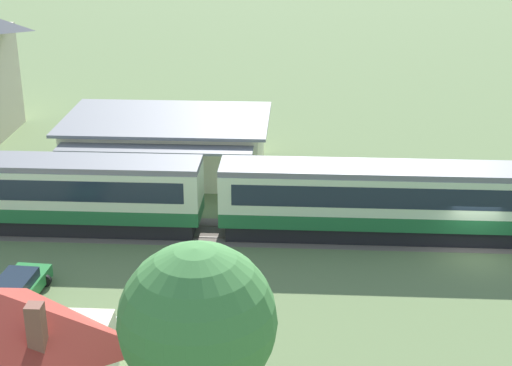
{
  "coord_description": "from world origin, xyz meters",
  "views": [
    {
      "loc": [
        -9.27,
        -37.29,
        18.55
      ],
      "look_at": [
        -11.61,
        3.31,
        2.44
      ],
      "focal_mm": 55.0,
      "sensor_mm": 36.0,
      "label": 1
    }
  ],
  "objects_px": {
    "passenger_train": "(393,198)",
    "station_building": "(167,144)",
    "yard_tree_1": "(197,321)",
    "parked_car_green": "(17,288)"
  },
  "relations": [
    {
      "from": "passenger_train",
      "to": "parked_car_green",
      "type": "distance_m",
      "value": 19.75
    },
    {
      "from": "passenger_train",
      "to": "yard_tree_1",
      "type": "height_order",
      "value": "yard_tree_1"
    },
    {
      "from": "station_building",
      "to": "yard_tree_1",
      "type": "distance_m",
      "value": 28.27
    },
    {
      "from": "parked_car_green",
      "to": "yard_tree_1",
      "type": "relative_size",
      "value": 0.55
    },
    {
      "from": "passenger_train",
      "to": "station_building",
      "type": "relative_size",
      "value": 4.25
    },
    {
      "from": "parked_car_green",
      "to": "yard_tree_1",
      "type": "bearing_deg",
      "value": -132.45
    },
    {
      "from": "station_building",
      "to": "yard_tree_1",
      "type": "bearing_deg",
      "value": -78.49
    },
    {
      "from": "parked_car_green",
      "to": "yard_tree_1",
      "type": "height_order",
      "value": "yard_tree_1"
    },
    {
      "from": "station_building",
      "to": "passenger_train",
      "type": "bearing_deg",
      "value": -34.17
    },
    {
      "from": "parked_car_green",
      "to": "yard_tree_1",
      "type": "xyz_separation_m",
      "value": [
        9.86,
        -10.24,
        4.88
      ]
    }
  ]
}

